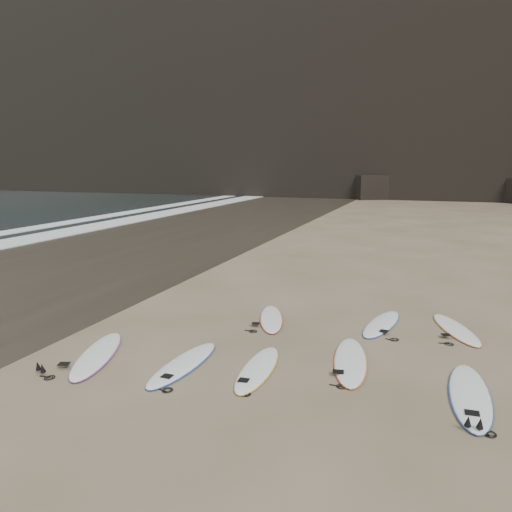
% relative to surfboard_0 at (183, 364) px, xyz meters
% --- Properties ---
extents(ground, '(240.00, 240.00, 0.00)m').
position_rel_surfboard_0_xyz_m(ground, '(3.81, 0.88, -0.04)').
color(ground, '#897559').
rests_on(ground, ground).
extents(wet_sand, '(12.00, 200.00, 0.01)m').
position_rel_surfboard_0_xyz_m(wet_sand, '(-9.19, 10.88, -0.04)').
color(wet_sand, '#383026').
rests_on(wet_sand, ground).
extents(foam_near, '(2.20, 200.00, 0.05)m').
position_rel_surfboard_0_xyz_m(foam_near, '(-14.69, 10.88, -0.02)').
color(foam_near, white).
rests_on(foam_near, ground).
extents(surfboard_0, '(0.67, 2.41, 0.09)m').
position_rel_surfboard_0_xyz_m(surfboard_0, '(0.00, 0.00, 0.00)').
color(surfboard_0, white).
rests_on(surfboard_0, ground).
extents(surfboard_1, '(0.68, 2.29, 0.08)m').
position_rel_surfboard_0_xyz_m(surfboard_1, '(1.41, 0.28, -0.00)').
color(surfboard_1, white).
rests_on(surfboard_1, ground).
extents(surfboard_2, '(0.99, 2.57, 0.09)m').
position_rel_surfboard_0_xyz_m(surfboard_2, '(2.98, 1.23, 0.00)').
color(surfboard_2, white).
rests_on(surfboard_2, ground).
extents(surfboard_3, '(0.68, 2.62, 0.09)m').
position_rel_surfboard_0_xyz_m(surfboard_3, '(5.08, 0.43, 0.00)').
color(surfboard_3, white).
rests_on(surfboard_3, ground).
extents(surfboard_5, '(1.21, 2.27, 0.08)m').
position_rel_surfboard_0_xyz_m(surfboard_5, '(0.72, 3.24, -0.00)').
color(surfboard_5, white).
rests_on(surfboard_5, ground).
extents(surfboard_6, '(0.95, 2.36, 0.08)m').
position_rel_surfboard_0_xyz_m(surfboard_6, '(3.33, 3.75, -0.00)').
color(surfboard_6, white).
rests_on(surfboard_6, ground).
extents(surfboard_7, '(1.33, 2.35, 0.08)m').
position_rel_surfboard_0_xyz_m(surfboard_7, '(4.98, 3.91, -0.00)').
color(surfboard_7, white).
rests_on(surfboard_7, ground).
extents(surfboard_11, '(1.42, 2.62, 0.09)m').
position_rel_surfboard_0_xyz_m(surfboard_11, '(-1.84, -0.17, 0.00)').
color(surfboard_11, white).
rests_on(surfboard_11, ground).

